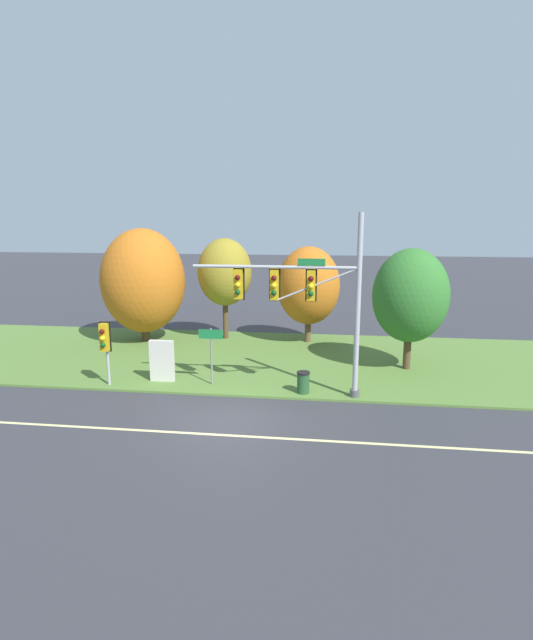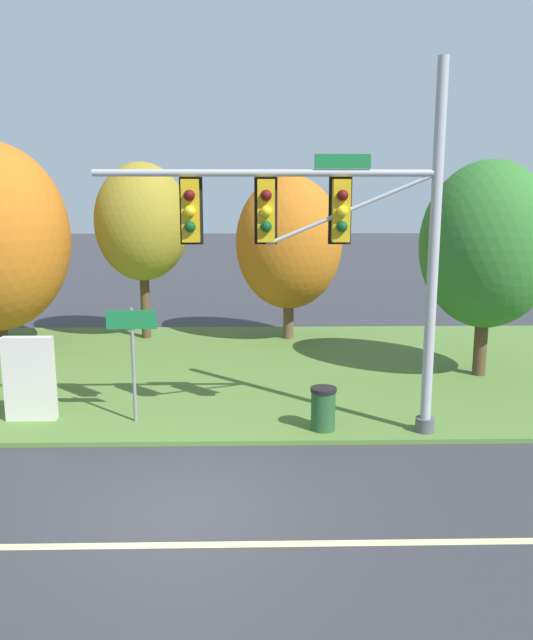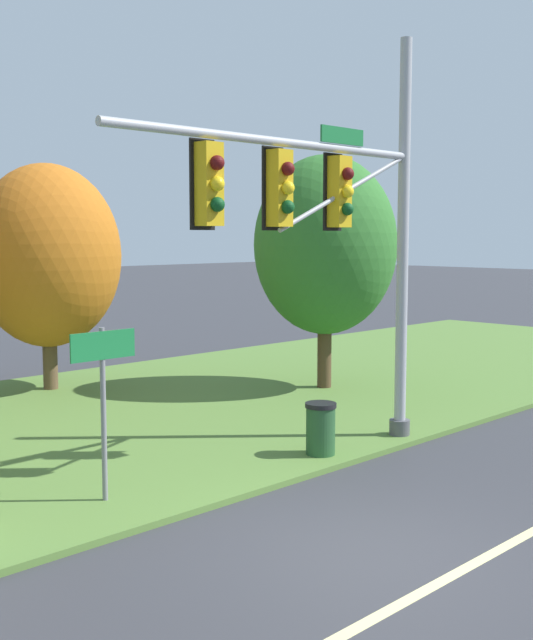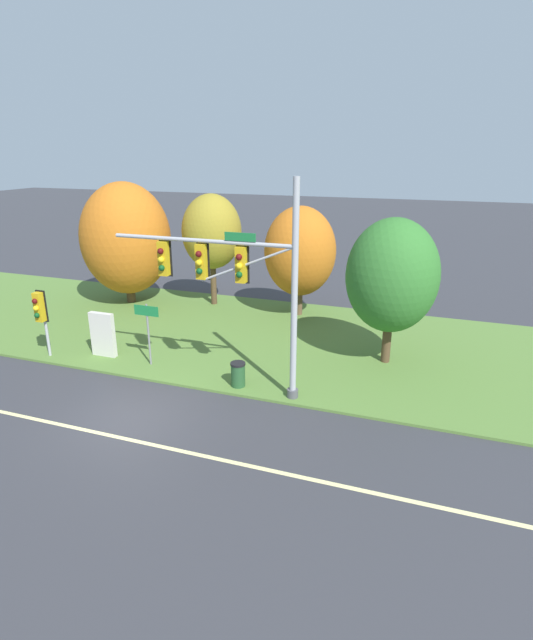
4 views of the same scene
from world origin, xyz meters
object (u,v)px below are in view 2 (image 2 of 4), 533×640
(info_kiosk, at_px, (30,379))
(tree_behind_signpost, at_px, (289,243))
(trash_bin, at_px, (323,408))
(traffic_signal_mast, at_px, (332,230))
(tree_left_of_mast, at_px, (142,222))
(tree_mid_verge, at_px, (487,245))
(route_sign_post, at_px, (132,345))

(info_kiosk, bearing_deg, tree_behind_signpost, 52.71)
(trash_bin, bearing_deg, traffic_signal_mast, -60.34)
(tree_left_of_mast, height_order, tree_mid_verge, tree_left_of_mast)
(traffic_signal_mast, xyz_separation_m, tree_left_of_mast, (-5.39, 9.27, -0.20))
(tree_mid_verge, bearing_deg, tree_behind_signpost, 136.98)
(tree_left_of_mast, distance_m, info_kiosk, 8.99)
(traffic_signal_mast, bearing_deg, tree_mid_verge, 42.12)
(tree_left_of_mast, height_order, tree_behind_signpost, tree_left_of_mast)
(tree_mid_verge, bearing_deg, info_kiosk, -163.31)
(traffic_signal_mast, distance_m, tree_left_of_mast, 10.72)
(traffic_signal_mast, height_order, tree_behind_signpost, traffic_signal_mast)
(tree_left_of_mast, bearing_deg, trash_bin, -59.81)
(tree_mid_verge, bearing_deg, trash_bin, -139.60)
(info_kiosk, xyz_separation_m, trash_bin, (6.45, -0.74, -0.47))
(traffic_signal_mast, xyz_separation_m, route_sign_post, (-4.21, 0.76, -2.51))
(trash_bin, bearing_deg, info_kiosk, 173.45)
(tree_left_of_mast, distance_m, tree_mid_verge, 11.30)
(traffic_signal_mast, distance_m, trash_bin, 3.78)
(tree_mid_verge, xyz_separation_m, trash_bin, (-4.85, -4.13, -3.15))
(info_kiosk, bearing_deg, trash_bin, -6.55)
(tree_left_of_mast, bearing_deg, route_sign_post, -82.12)
(route_sign_post, bearing_deg, tree_behind_signpost, 65.00)
(tree_mid_verge, bearing_deg, traffic_signal_mast, -137.88)
(tree_mid_verge, height_order, info_kiosk, tree_mid_verge)
(tree_mid_verge, distance_m, trash_bin, 7.11)
(route_sign_post, xyz_separation_m, trash_bin, (4.12, -0.59, -1.27))
(tree_left_of_mast, bearing_deg, info_kiosk, -97.88)
(route_sign_post, xyz_separation_m, tree_behind_signpost, (3.87, 8.30, 1.62))
(route_sign_post, bearing_deg, trash_bin, -8.17)
(tree_behind_signpost, bearing_deg, tree_mid_verge, -43.02)
(tree_left_of_mast, distance_m, trash_bin, 11.12)
(traffic_signal_mast, height_order, tree_mid_verge, traffic_signal_mast)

